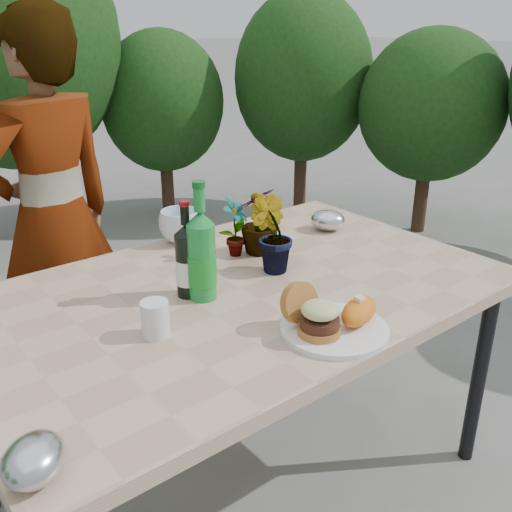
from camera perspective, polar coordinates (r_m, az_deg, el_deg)
ground at (r=2.15m, az=-1.43°, el=-21.48°), size 80.00×80.00×0.00m
patio_table at (r=1.74m, az=-1.65°, el=-4.90°), size 1.60×1.00×0.75m
shrub_hedge at (r=3.15m, az=-23.66°, el=14.78°), size 6.75×5.18×2.26m
dinner_plate at (r=1.50m, az=7.83°, el=-7.27°), size 0.28×0.28×0.01m
burger_stack at (r=1.45m, az=5.87°, el=-5.86°), size 0.11×0.16×0.11m
sweet_potato at (r=1.51m, az=10.25°, el=-5.45°), size 0.17×0.12×0.06m
grilled_veg at (r=1.55m, az=5.85°, el=-5.12°), size 0.08×0.05×0.03m
wine_bottle at (r=1.64m, az=-6.91°, el=-0.58°), size 0.07×0.07×0.29m
sparkling_water at (r=1.61m, az=-5.47°, el=-0.11°), size 0.08×0.08×0.35m
plastic_cup at (r=1.47m, az=-10.05°, el=-6.22°), size 0.07×0.07×0.09m
seedling_left at (r=1.91m, az=-2.13°, el=2.89°), size 0.13×0.11×0.20m
seedling_mid at (r=1.78m, az=1.55°, el=2.15°), size 0.16×0.17×0.25m
seedling_right at (r=1.93m, az=0.33°, el=3.53°), size 0.15×0.15×0.23m
blue_bowl at (r=2.07m, az=-7.58°, el=2.97°), size 0.19×0.19×0.12m
foil_packet_left at (r=1.12m, az=-21.30°, el=-18.42°), size 0.17×0.17×0.08m
foil_packet_right at (r=2.19m, az=7.19°, el=3.56°), size 0.17×0.17×0.08m
person at (r=2.33m, az=-19.53°, el=3.40°), size 0.64×0.50×1.56m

